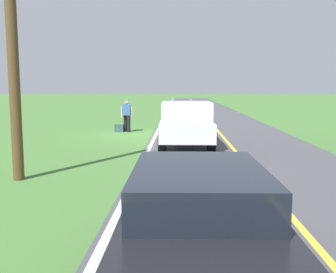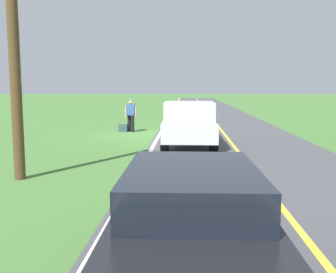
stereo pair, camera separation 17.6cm
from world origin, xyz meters
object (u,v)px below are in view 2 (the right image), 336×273
at_px(suitcase_carried, 123,128).
at_px(hitchhiker_walking, 131,113).
at_px(pickup_truck_passing, 189,122).
at_px(utility_pole_roadside, 13,32).
at_px(sedan_ahead_same_lane, 192,222).

bearing_deg(suitcase_carried, hitchhiker_walking, 100.86).
bearing_deg(pickup_truck_passing, utility_pole_roadside, 52.88).
distance_m(pickup_truck_passing, utility_pole_roadside, 7.87).
height_order(sedan_ahead_same_lane, utility_pole_roadside, utility_pole_roadside).
distance_m(suitcase_carried, utility_pole_roadside, 11.32).
relative_size(suitcase_carried, pickup_truck_passing, 0.09).
xyz_separation_m(hitchhiker_walking, pickup_truck_passing, (-3.05, 4.91, -0.01)).
distance_m(suitcase_carried, pickup_truck_passing, 6.00).
distance_m(hitchhiker_walking, sedan_ahead_same_lane, 16.23).
height_order(hitchhiker_walking, utility_pole_roadside, utility_pole_roadside).
bearing_deg(utility_pole_roadside, hitchhiker_walking, -97.37).
xyz_separation_m(pickup_truck_passing, utility_pole_roadside, (4.44, 5.87, 2.80)).
distance_m(sedan_ahead_same_lane, utility_pole_roadside, 7.44).
relative_size(suitcase_carried, sedan_ahead_same_lane, 0.10).
bearing_deg(pickup_truck_passing, sedan_ahead_same_lane, 89.87).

